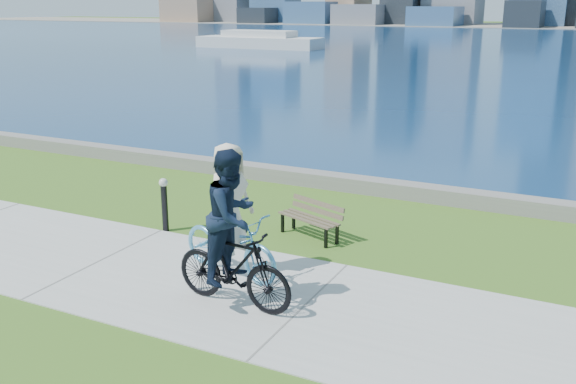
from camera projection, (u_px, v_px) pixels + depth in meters
name	position (u px, v px, depth m)	size (l,w,h in m)	color
ground	(304.00, 307.00, 9.68)	(320.00, 320.00, 0.00)	#365D18
concrete_path	(304.00, 306.00, 9.68)	(80.00, 3.50, 0.02)	#A6A7A1
seawall	(417.00, 192.00, 14.96)	(90.00, 0.50, 0.35)	slate
ferry_near	(259.00, 41.00, 64.50)	(12.86, 3.67, 1.75)	silver
park_bench	(312.00, 216.00, 12.46)	(1.44, 0.91, 0.70)	black
bollard_lamp	(164.00, 201.00, 12.73)	(0.18, 0.18, 1.10)	black
cyclist_woman	(230.00, 227.00, 10.59)	(1.22, 2.20, 2.25)	#56A4D1
cyclist_man	(233.00, 242.00, 9.42)	(0.80, 2.05, 2.41)	black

